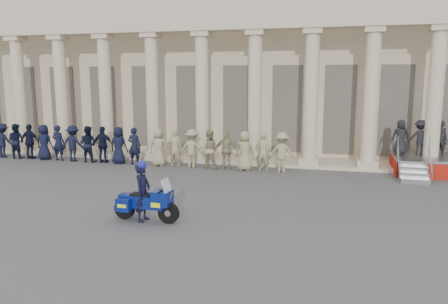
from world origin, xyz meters
TOP-DOWN VIEW (x-y plane):
  - ground at (0.00, 0.00)m, footprint 90.00×90.00m
  - building at (-0.00, 14.74)m, footprint 40.00×12.50m
  - officer_rank at (-6.19, 6.53)m, footprint 18.92×0.68m
  - reviewing_stand at (9.38, 8.01)m, footprint 3.95×3.73m
  - motorcycle at (-0.17, -1.10)m, footprint 2.04×0.84m
  - rider at (-0.28, -1.10)m, footprint 0.43×0.64m

SIDE VIEW (x-z plane):
  - ground at x=0.00m, z-range 0.00..0.00m
  - motorcycle at x=-0.17m, z-range -0.09..1.22m
  - rider at x=-0.28m, z-range -0.01..1.80m
  - officer_rank at x=-6.19m, z-range 0.00..1.79m
  - reviewing_stand at x=9.38m, z-range 0.07..2.38m
  - building at x=0.00m, z-range 0.02..9.02m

